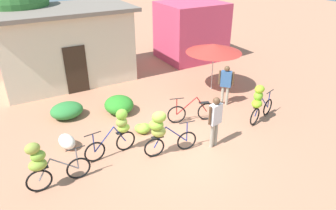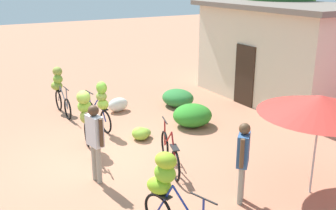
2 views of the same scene
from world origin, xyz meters
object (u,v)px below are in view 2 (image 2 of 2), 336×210
bicycle_rightmost (168,187)px  banana_pile_on_ground (141,133)px  market_umbrella (321,105)px  bicycle_near_pile (101,103)px  building_low (279,52)px  person_vendor (243,155)px  person_bystander (95,136)px  produce_sack (118,105)px  bicycle_leftmost (59,87)px  bicycle_by_shop (170,153)px  bicycle_center_loaded (86,115)px

bicycle_rightmost → banana_pile_on_ground: 4.09m
market_umbrella → bicycle_near_pile: (-5.22, -2.40, -1.03)m
building_low → market_umbrella: (5.08, -4.06, 0.19)m
market_umbrella → bicycle_rightmost: size_ratio=1.52×
bicycle_near_pile → person_vendor: bearing=11.6°
bicycle_near_pile → bicycle_rightmost: bearing=-8.0°
market_umbrella → person_bystander: size_ratio=1.38×
building_low → person_vendor: 7.21m
produce_sack → person_vendor: 6.14m
market_umbrella → bicycle_rightmost: market_umbrella is taller
building_low → produce_sack: 5.78m
bicycle_leftmost → bicycle_near_pile: 2.25m
building_low → market_umbrella: size_ratio=2.57×
bicycle_by_shop → bicycle_rightmost: size_ratio=1.12×
bicycle_leftmost → bicycle_rightmost: (7.07, -0.14, 0.03)m
building_low → produce_sack: size_ratio=8.51×
bicycle_leftmost → banana_pile_on_ground: 3.56m
bicycle_center_loaded → bicycle_by_shop: (1.89, 1.25, -0.54)m
bicycle_leftmost → bicycle_by_shop: (5.10, 1.05, -0.45)m
market_umbrella → bicycle_rightmost: 3.27m
market_umbrella → bicycle_center_loaded: bearing=-143.1°
market_umbrella → bicycle_near_pile: market_umbrella is taller
building_low → market_umbrella: bearing=-38.6°
bicycle_center_loaded → person_bystander: person_bystander is taller
bicycle_near_pile → bicycle_center_loaded: size_ratio=0.99×
building_low → bicycle_rightmost: building_low is taller
bicycle_near_pile → bicycle_center_loaded: (1.03, -0.75, 0.09)m
bicycle_near_pile → produce_sack: (-1.31, 1.05, -0.59)m
building_low → person_bystander: size_ratio=3.54×
bicycle_by_shop → bicycle_rightmost: 2.35m
bicycle_leftmost → banana_pile_on_ground: size_ratio=2.77×
building_low → bicycle_rightmost: (4.75, -7.15, -0.82)m
market_umbrella → bicycle_rightmost: (-0.33, -3.09, -1.00)m
bicycle_rightmost → banana_pile_on_ground: (-3.79, 1.37, -0.69)m
building_low → banana_pile_on_ground: (0.95, -5.78, -1.50)m
produce_sack → person_bystander: person_bystander is taller
bicycle_by_shop → person_vendor: size_ratio=1.06×
bicycle_center_loaded → person_vendor: (3.75, 1.72, 0.07)m
bicycle_leftmost → person_bystander: bearing=-6.7°
bicycle_near_pile → bicycle_rightmost: size_ratio=1.07×
building_low → person_vendor: size_ratio=3.72×
person_vendor → banana_pile_on_ground: bearing=-175.3°
person_vendor → person_bystander: 2.98m
bicycle_center_loaded → building_low: bearing=97.0°
market_umbrella → person_bystander: market_umbrella is taller
bicycle_leftmost → bicycle_center_loaded: 3.21m
building_low → bicycle_rightmost: 8.62m
bicycle_leftmost → person_bystander: (4.84, -0.57, 0.22)m
bicycle_near_pile → building_low: bearing=88.8°
market_umbrella → banana_pile_on_ground: size_ratio=3.90×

